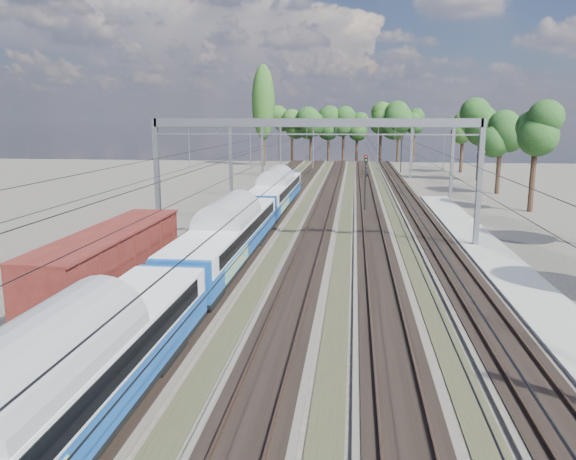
# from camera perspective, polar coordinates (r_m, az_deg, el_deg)

# --- Properties ---
(track_bed) EXTENTS (21.00, 130.00, 0.34)m
(track_bed) POSITION_cam_1_polar(r_m,az_deg,el_deg) (55.59, 3.64, 2.04)
(track_bed) COLOR #47423A
(track_bed) RESTS_ON ground
(platform) EXTENTS (3.00, 70.00, 0.30)m
(platform) POSITION_cam_1_polar(r_m,az_deg,el_deg) (32.39, 22.87, -5.48)
(platform) COLOR gray
(platform) RESTS_ON ground
(catenary) EXTENTS (25.65, 130.00, 9.00)m
(catenary) POSITION_cam_1_polar(r_m,az_deg,el_deg) (62.59, 4.41, 8.86)
(catenary) COLOR slate
(catenary) RESTS_ON ground
(tree_belt) EXTENTS (38.47, 99.29, 12.32)m
(tree_belt) POSITION_cam_1_polar(r_m,az_deg,el_deg) (103.81, 9.55, 10.73)
(tree_belt) COLOR black
(tree_belt) RESTS_ON ground
(poplar) EXTENTS (4.40, 4.40, 19.04)m
(poplar) POSITION_cam_1_polar(r_m,az_deg,el_deg) (109.23, -2.52, 12.77)
(poplar) COLOR black
(poplar) RESTS_ON ground
(emu_train) EXTENTS (2.92, 61.83, 4.27)m
(emu_train) POSITION_cam_1_polar(r_m,az_deg,el_deg) (33.46, -6.18, 0.05)
(emu_train) COLOR black
(emu_train) RESTS_ON ground
(freight_boxcar) EXTENTS (2.76, 13.34, 3.44)m
(freight_boxcar) POSITION_cam_1_polar(r_m,az_deg,el_deg) (29.15, -17.60, -2.94)
(freight_boxcar) COLOR black
(freight_boxcar) RESTS_ON ground
(worker) EXTENTS (0.57, 0.71, 1.70)m
(worker) POSITION_cam_1_polar(r_m,az_deg,el_deg) (87.02, 8.03, 5.79)
(worker) COLOR black
(worker) RESTS_ON ground
(signal_near) EXTENTS (0.36, 0.33, 5.53)m
(signal_near) POSITION_cam_1_polar(r_m,az_deg,el_deg) (55.05, 7.88, 5.44)
(signal_near) COLOR black
(signal_near) RESTS_ON ground
(signal_far) EXTENTS (0.41, 0.37, 6.02)m
(signal_far) POSITION_cam_1_polar(r_m,az_deg,el_deg) (97.24, 11.44, 7.99)
(signal_far) COLOR black
(signal_far) RESTS_ON ground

